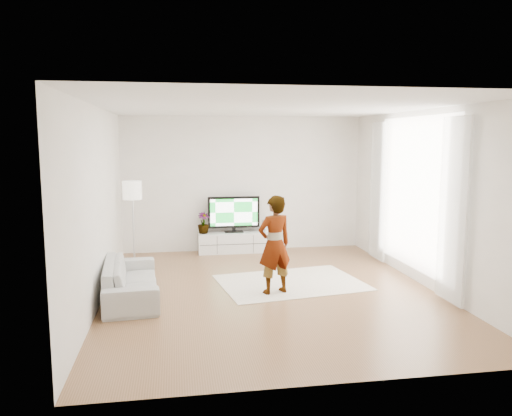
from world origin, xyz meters
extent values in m
plane|color=#8F6340|center=(0.00, 0.00, 0.00)|extent=(6.00, 6.00, 0.00)
plane|color=white|center=(0.00, 0.00, 2.80)|extent=(6.00, 6.00, 0.00)
cube|color=white|center=(-2.50, 0.00, 1.40)|extent=(0.02, 6.00, 2.80)
cube|color=white|center=(2.50, 0.00, 1.40)|extent=(0.02, 6.00, 2.80)
cube|color=white|center=(0.00, 3.00, 1.40)|extent=(5.00, 0.02, 2.80)
cube|color=white|center=(0.00, -3.00, 1.40)|extent=(5.00, 0.02, 2.80)
cube|color=white|center=(2.48, 0.30, 1.45)|extent=(0.01, 2.60, 2.50)
cube|color=white|center=(2.40, -1.00, 1.35)|extent=(0.04, 0.70, 2.60)
cube|color=white|center=(2.40, 1.60, 1.35)|extent=(0.04, 0.70, 2.60)
cube|color=silver|center=(-0.23, 2.77, 0.21)|extent=(1.48, 0.42, 0.42)
cube|color=black|center=(-0.23, 2.55, 0.21)|extent=(1.44, 0.00, 0.01)
cube|color=black|center=(-0.60, 2.55, 0.21)|extent=(0.01, 0.00, 0.37)
cube|color=black|center=(0.14, 2.55, 0.21)|extent=(0.01, 0.00, 0.37)
cube|color=black|center=(-0.23, 2.79, 0.43)|extent=(0.38, 0.21, 0.02)
cube|color=black|center=(-0.23, 2.79, 0.47)|extent=(0.08, 0.05, 0.08)
cube|color=black|center=(-0.23, 2.79, 0.84)|extent=(1.07, 0.06, 0.65)
cube|color=#189530|center=(-0.23, 2.76, 0.84)|extent=(0.97, 0.01, 0.55)
cube|color=white|center=(0.42, 2.77, 0.54)|extent=(0.09, 0.19, 0.25)
cube|color=#4CB2FF|center=(0.42, 2.67, 0.56)|extent=(0.01, 0.00, 0.13)
imported|color=#3F7238|center=(-0.86, 2.77, 0.63)|extent=(0.31, 0.31, 0.43)
cube|color=white|center=(0.42, 0.38, 0.01)|extent=(2.49, 1.96, 0.01)
imported|color=#334772|center=(0.05, -0.11, 0.76)|extent=(0.63, 0.51, 1.50)
imported|color=#ADACA8|center=(-2.09, 0.00, 0.28)|extent=(0.90, 1.97, 0.56)
cylinder|color=silver|center=(-2.20, 2.09, 0.01)|extent=(0.27, 0.27, 0.02)
cylinder|color=silver|center=(-2.20, 2.09, 0.62)|extent=(0.03, 0.03, 1.21)
cylinder|color=white|center=(-2.20, 2.09, 1.40)|extent=(0.35, 0.35, 0.34)
camera|label=1|loc=(-1.40, -7.33, 2.33)|focal=35.00mm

